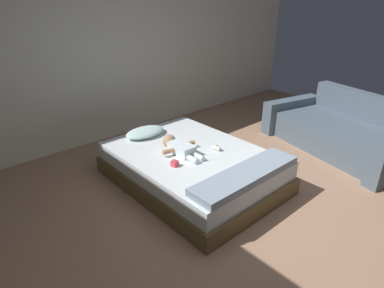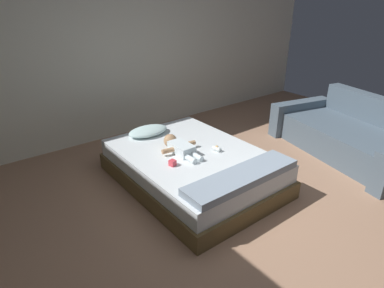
% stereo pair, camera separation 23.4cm
% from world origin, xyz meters
% --- Properties ---
extents(ground_plane, '(8.00, 8.00, 0.00)m').
position_xyz_m(ground_plane, '(0.00, 0.00, 0.00)').
color(ground_plane, '#A1795E').
extents(wall_behind_bed, '(8.00, 0.12, 2.85)m').
position_xyz_m(wall_behind_bed, '(0.00, 3.00, 1.42)').
color(wall_behind_bed, silver).
rests_on(wall_behind_bed, ground_plane).
extents(bed, '(1.47, 2.04, 0.41)m').
position_xyz_m(bed, '(-0.23, 1.04, 0.20)').
color(bed, brown).
rests_on(bed, ground_plane).
extents(pillow, '(0.54, 0.33, 0.10)m').
position_xyz_m(pillow, '(-0.37, 1.80, 0.46)').
color(pillow, silver).
rests_on(pillow, bed).
extents(baby, '(0.46, 0.62, 0.16)m').
position_xyz_m(baby, '(-0.35, 1.14, 0.47)').
color(baby, white).
rests_on(baby, bed).
extents(toothbrush, '(0.09, 0.13, 0.02)m').
position_xyz_m(toothbrush, '(-0.17, 1.26, 0.42)').
color(toothbrush, blue).
rests_on(toothbrush, bed).
extents(couch, '(1.56, 2.25, 0.78)m').
position_xyz_m(couch, '(2.06, 0.29, 0.26)').
color(couch, '#50606E').
rests_on(couch, ground_plane).
extents(blanket, '(1.32, 0.34, 0.08)m').
position_xyz_m(blanket, '(-0.23, 0.23, 0.45)').
color(blanket, '#8A9AAC').
rests_on(blanket, bed).
extents(toy_block, '(0.08, 0.08, 0.06)m').
position_xyz_m(toy_block, '(-0.61, 0.90, 0.44)').
color(toy_block, '#E4424F').
rests_on(toy_block, bed).
extents(baby_bottle, '(0.07, 0.11, 0.08)m').
position_xyz_m(baby_bottle, '(0.01, 0.88, 0.44)').
color(baby_bottle, white).
rests_on(baby_bottle, bed).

